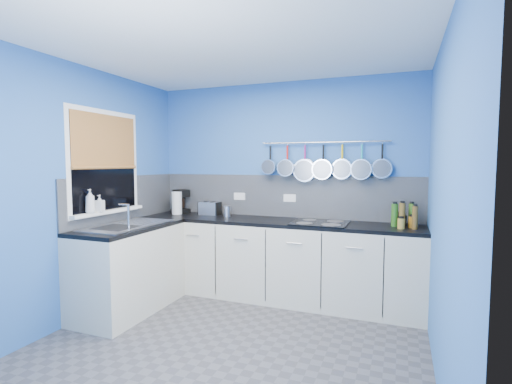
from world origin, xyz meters
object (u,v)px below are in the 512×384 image
Objects in this scene: soap_bottle_a at (90,201)px; hob at (320,223)px; coffee_maker at (181,201)px; canister at (227,211)px; soap_bottle_b at (100,203)px; toaster at (210,208)px; paper_towel at (177,203)px.

soap_bottle_a reaches higher than hob.
canister is (0.70, -0.08, -0.09)m from coffee_maker.
soap_bottle_a is at bearing -81.46° from coffee_maker.
soap_bottle_a is 1.39× the size of soap_bottle_b.
toaster is (0.64, 1.17, -0.16)m from soap_bottle_b.
coffee_maker is 2.40× the size of canister.
paper_towel is 0.93× the size of coffee_maker.
soap_bottle_a is at bearing -151.60° from hob.
coffee_maker is (0.21, 1.30, -0.12)m from soap_bottle_a.
coffee_maker is (-0.01, 0.11, 0.01)m from paper_towel.
soap_bottle_b reaches higher than coffee_maker.
coffee_maker is at bearing 174.33° from hob.
paper_towel is 1.14× the size of toaster.
canister is 0.22× the size of hob.
coffee_maker reaches higher than paper_towel.
coffee_maker is (0.21, 1.18, -0.08)m from soap_bottle_b.
soap_bottle_b is 1.44m from canister.
paper_towel reaches higher than canister.
soap_bottle_b is 1.10m from paper_towel.
paper_towel is at bearing -169.12° from toaster.
hob is (2.06, 1.12, -0.26)m from soap_bottle_a.
soap_bottle_b is at bearing 90.00° from soap_bottle_a.
coffee_maker is 0.71m from canister.
toaster is (0.41, 0.10, -0.06)m from paper_towel.
coffee_maker is 1.87m from hob.
soap_bottle_a is at bearing -100.70° from paper_towel.
canister is at bearing 53.40° from soap_bottle_a.
paper_towel is 2.24× the size of canister.
toaster is at bearing 165.01° from canister.
soap_bottle_b is at bearing -154.31° from hob.
coffee_maker is at bearing 97.05° from paper_towel.
coffee_maker is 0.43m from toaster.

